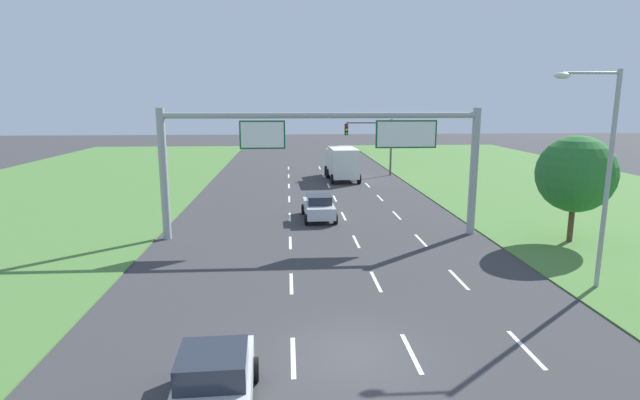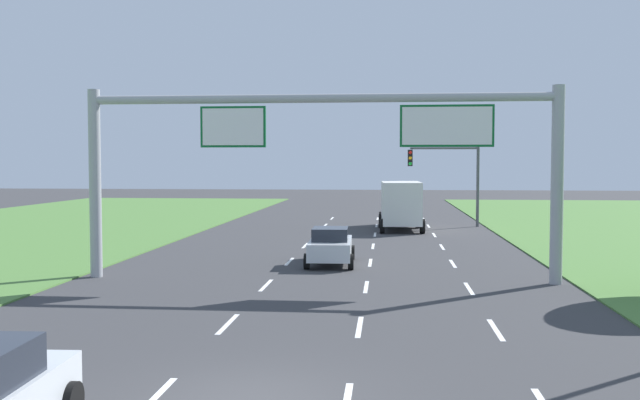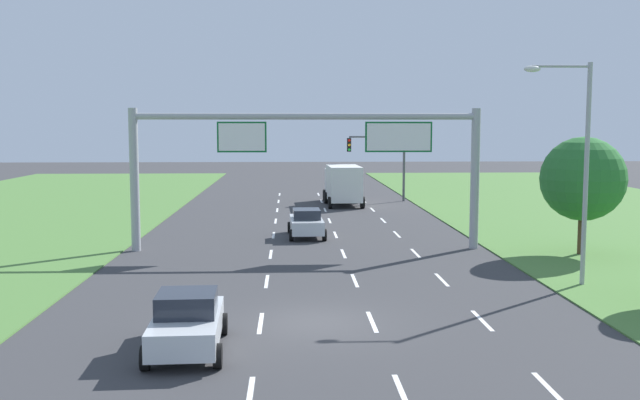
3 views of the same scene
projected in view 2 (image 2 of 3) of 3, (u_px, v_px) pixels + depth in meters
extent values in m
cube|color=white|center=(155.00, 398.00, 12.96)|extent=(0.14, 2.40, 0.01)
cube|color=white|center=(228.00, 324.00, 18.93)|extent=(0.14, 2.40, 0.01)
cube|color=white|center=(266.00, 285.00, 24.89)|extent=(0.14, 2.40, 0.01)
cube|color=white|center=(289.00, 261.00, 30.86)|extent=(0.14, 2.40, 0.01)
cube|color=white|center=(305.00, 245.00, 36.83)|extent=(0.14, 2.40, 0.01)
cube|color=white|center=(317.00, 234.00, 42.79)|extent=(0.14, 2.40, 0.01)
cube|color=white|center=(325.00, 225.00, 48.76)|extent=(0.14, 2.40, 0.01)
cube|color=white|center=(332.00, 218.00, 54.72)|extent=(0.14, 2.40, 0.01)
cube|color=white|center=(359.00, 327.00, 18.60)|extent=(0.14, 2.40, 0.01)
cube|color=white|center=(366.00, 287.00, 24.57)|extent=(0.14, 2.40, 0.01)
cube|color=white|center=(370.00, 263.00, 30.53)|extent=(0.14, 2.40, 0.01)
cube|color=white|center=(373.00, 246.00, 36.50)|extent=(0.14, 2.40, 0.01)
cube|color=white|center=(375.00, 234.00, 42.46)|extent=(0.14, 2.40, 0.01)
cube|color=white|center=(376.00, 226.00, 48.43)|extent=(0.14, 2.40, 0.01)
cube|color=white|center=(378.00, 219.00, 54.39)|extent=(0.14, 2.40, 0.01)
cube|color=white|center=(496.00, 330.00, 18.27)|extent=(0.14, 2.40, 0.01)
cube|color=white|center=(469.00, 288.00, 24.24)|extent=(0.14, 2.40, 0.01)
cube|color=white|center=(453.00, 264.00, 30.20)|extent=(0.14, 2.40, 0.01)
cube|color=white|center=(442.00, 247.00, 36.17)|extent=(0.14, 2.40, 0.01)
cube|color=white|center=(434.00, 235.00, 42.13)|extent=(0.14, 2.40, 0.01)
cube|color=white|center=(428.00, 226.00, 48.10)|extent=(0.14, 2.40, 0.01)
cube|color=white|center=(424.00, 219.00, 54.06)|extent=(0.14, 2.40, 0.01)
cube|color=silver|center=(330.00, 248.00, 30.02)|extent=(1.86, 4.13, 0.72)
cube|color=#232833|center=(330.00, 234.00, 29.79)|extent=(1.52, 1.82, 0.53)
cylinder|color=black|center=(312.00, 252.00, 31.58)|extent=(0.24, 0.65, 0.64)
cylinder|color=black|center=(352.00, 252.00, 31.47)|extent=(0.24, 0.65, 0.64)
cylinder|color=black|center=(307.00, 261.00, 28.61)|extent=(0.24, 0.65, 0.64)
cylinder|color=black|center=(351.00, 262.00, 28.50)|extent=(0.24, 0.65, 0.64)
cube|color=silver|center=(398.00, 203.00, 48.42)|extent=(2.27, 2.17, 2.20)
cube|color=silver|center=(401.00, 203.00, 44.81)|extent=(2.51, 4.91, 2.63)
cylinder|color=black|center=(381.00, 218.00, 49.05)|extent=(0.31, 0.91, 0.90)
cylinder|color=black|center=(414.00, 218.00, 48.91)|extent=(0.31, 0.91, 0.90)
cylinder|color=black|center=(381.00, 221.00, 46.76)|extent=(0.31, 0.91, 0.90)
cylinder|color=black|center=(418.00, 221.00, 46.61)|extent=(0.31, 0.91, 0.90)
cylinder|color=black|center=(382.00, 226.00, 43.14)|extent=(0.31, 0.91, 0.90)
cylinder|color=black|center=(422.00, 226.00, 42.99)|extent=(0.31, 0.91, 0.90)
cylinder|color=#9EA0A5|center=(95.00, 184.00, 26.55)|extent=(0.44, 0.44, 7.00)
cylinder|color=#9EA0A5|center=(557.00, 185.00, 24.98)|extent=(0.44, 0.44, 7.00)
cylinder|color=#9EA0A5|center=(319.00, 98.00, 25.60)|extent=(16.80, 0.32, 0.32)
cube|color=#0C5B28|center=(233.00, 127.00, 25.95)|extent=(2.41, 0.12, 1.50)
cube|color=white|center=(233.00, 127.00, 25.88)|extent=(2.25, 0.01, 1.34)
cube|color=#0C5B28|center=(447.00, 126.00, 25.23)|extent=(3.31, 0.12, 1.50)
cube|color=white|center=(447.00, 126.00, 25.16)|extent=(3.15, 0.01, 1.34)
cylinder|color=#47494F|center=(478.00, 185.00, 47.56)|extent=(0.20, 0.20, 5.60)
cylinder|color=#47494F|center=(444.00, 148.00, 47.64)|extent=(4.50, 0.14, 0.14)
cube|color=black|center=(410.00, 158.00, 47.88)|extent=(0.32, 0.36, 1.10)
sphere|color=red|center=(410.00, 152.00, 47.66)|extent=(0.22, 0.22, 0.22)
sphere|color=orange|center=(410.00, 158.00, 47.68)|extent=(0.22, 0.22, 0.22)
sphere|color=green|center=(410.00, 163.00, 47.70)|extent=(0.22, 0.22, 0.22)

